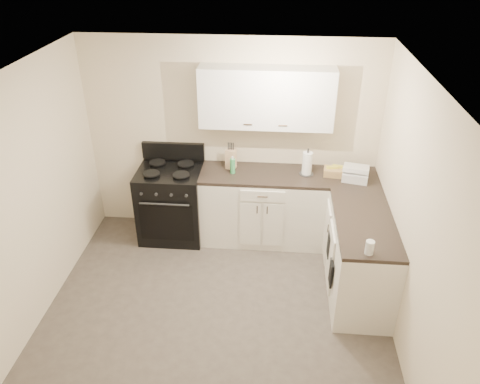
# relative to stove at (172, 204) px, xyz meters

# --- Properties ---
(floor) EXTENTS (3.60, 3.60, 0.00)m
(floor) POSITION_rel_stove_xyz_m (0.74, -1.48, -0.46)
(floor) COLOR #473F38
(floor) RESTS_ON ground
(ceiling) EXTENTS (3.60, 3.60, 0.00)m
(ceiling) POSITION_rel_stove_xyz_m (0.74, -1.48, 2.04)
(ceiling) COLOR white
(ceiling) RESTS_ON wall_back
(wall_back) EXTENTS (3.60, 0.00, 3.60)m
(wall_back) POSITION_rel_stove_xyz_m (0.74, 0.32, 0.79)
(wall_back) COLOR beige
(wall_back) RESTS_ON ground
(wall_right) EXTENTS (0.00, 3.60, 3.60)m
(wall_right) POSITION_rel_stove_xyz_m (2.54, -1.48, 0.79)
(wall_right) COLOR beige
(wall_right) RESTS_ON ground
(wall_left) EXTENTS (0.00, 3.60, 3.60)m
(wall_left) POSITION_rel_stove_xyz_m (-1.06, -1.48, 0.79)
(wall_left) COLOR beige
(wall_left) RESTS_ON ground
(base_cabinets_back) EXTENTS (1.55, 0.60, 0.90)m
(base_cabinets_back) POSITION_rel_stove_xyz_m (1.16, 0.02, -0.01)
(base_cabinets_back) COLOR silver
(base_cabinets_back) RESTS_ON floor
(base_cabinets_right) EXTENTS (0.60, 1.90, 0.90)m
(base_cabinets_right) POSITION_rel_stove_xyz_m (2.24, -0.63, -0.01)
(base_cabinets_right) COLOR silver
(base_cabinets_right) RESTS_ON floor
(countertop_back) EXTENTS (1.55, 0.60, 0.04)m
(countertop_back) POSITION_rel_stove_xyz_m (1.16, 0.02, 0.46)
(countertop_back) COLOR black
(countertop_back) RESTS_ON base_cabinets_back
(countertop_right) EXTENTS (0.60, 1.90, 0.04)m
(countertop_right) POSITION_rel_stove_xyz_m (2.24, -0.63, 0.46)
(countertop_right) COLOR black
(countertop_right) RESTS_ON base_cabinets_right
(upper_cabinets) EXTENTS (1.55, 0.30, 0.70)m
(upper_cabinets) POSITION_rel_stove_xyz_m (1.16, 0.18, 1.38)
(upper_cabinets) COLOR white
(upper_cabinets) RESTS_ON wall_back
(stove) EXTENTS (0.79, 0.68, 0.96)m
(stove) POSITION_rel_stove_xyz_m (0.00, 0.00, 0.00)
(stove) COLOR black
(stove) RESTS_ON floor
(knife_block) EXTENTS (0.14, 0.13, 0.25)m
(knife_block) POSITION_rel_stove_xyz_m (0.75, 0.14, 0.60)
(knife_block) COLOR #D7B484
(knife_block) RESTS_ON countertop_back
(paper_towel) EXTENTS (0.14, 0.14, 0.29)m
(paper_towel) POSITION_rel_stove_xyz_m (1.68, 0.05, 0.62)
(paper_towel) COLOR white
(paper_towel) RESTS_ON countertop_back
(soap_bottle) EXTENTS (0.07, 0.07, 0.19)m
(soap_bottle) POSITION_rel_stove_xyz_m (0.78, 0.01, 0.57)
(soap_bottle) COLOR #3A9753
(soap_bottle) RESTS_ON countertop_back
(wicker_basket) EXTENTS (0.28, 0.20, 0.09)m
(wicker_basket) POSITION_rel_stove_xyz_m (2.02, 0.05, 0.52)
(wicker_basket) COLOR tan
(wicker_basket) RESTS_ON countertop_right
(countertop_grill) EXTENTS (0.35, 0.33, 0.11)m
(countertop_grill) POSITION_rel_stove_xyz_m (2.25, -0.02, 0.53)
(countertop_grill) COLOR silver
(countertop_grill) RESTS_ON countertop_right
(glass_jar) EXTENTS (0.10, 0.10, 0.13)m
(glass_jar) POSITION_rel_stove_xyz_m (2.19, -1.48, 0.55)
(glass_jar) COLOR silver
(glass_jar) RESTS_ON countertop_right
(oven_mitt_near) EXTENTS (0.02, 0.16, 0.28)m
(oven_mitt_near) POSITION_rel_stove_xyz_m (1.92, -1.19, -0.01)
(oven_mitt_near) COLOR black
(oven_mitt_near) RESTS_ON base_cabinets_right
(oven_mitt_far) EXTENTS (0.02, 0.16, 0.27)m
(oven_mitt_far) POSITION_rel_stove_xyz_m (1.92, -0.82, 0.07)
(oven_mitt_far) COLOR black
(oven_mitt_far) RESTS_ON base_cabinets_right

